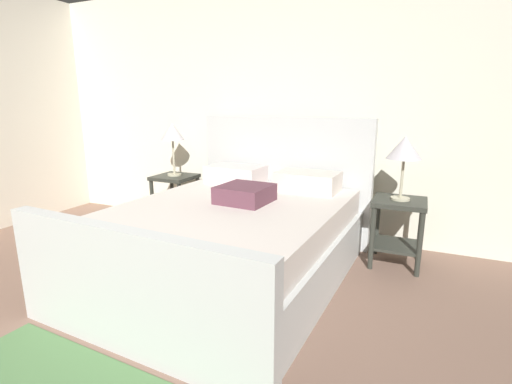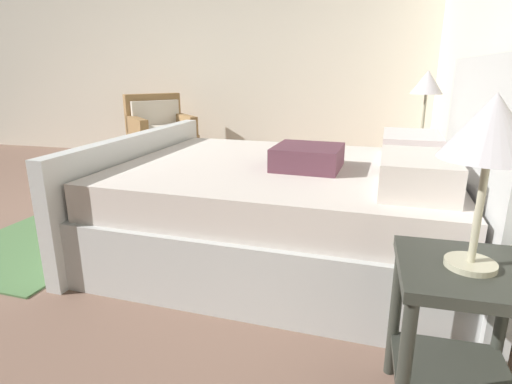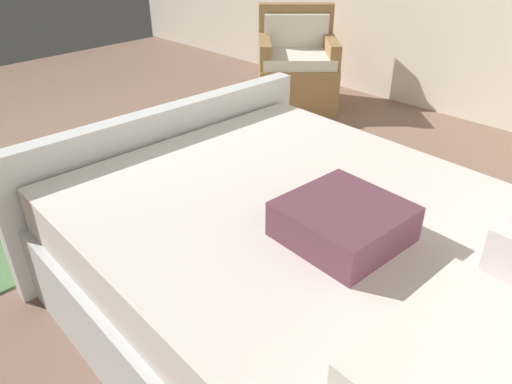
# 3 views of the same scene
# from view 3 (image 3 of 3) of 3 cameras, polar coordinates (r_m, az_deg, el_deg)

# --- Properties ---
(ground_plane) EXTENTS (5.84, 6.78, 0.02)m
(ground_plane) POSITION_cam_3_polar(r_m,az_deg,el_deg) (3.75, -18.31, 2.01)
(ground_plane) COLOR #806152
(bed) EXTENTS (1.95, 2.40, 1.28)m
(bed) POSITION_cam_3_polar(r_m,az_deg,el_deg) (2.07, 8.29, -9.56)
(bed) COLOR silver
(bed) RESTS_ON ground
(armchair) EXTENTS (1.03, 1.03, 0.90)m
(armchair) POSITION_cam_3_polar(r_m,az_deg,el_deg) (4.84, 4.77, 14.32)
(armchair) COLOR olive
(armchair) RESTS_ON ground
(area_rug) EXTENTS (1.89, 1.10, 0.01)m
(area_rug) POSITION_cam_3_polar(r_m,az_deg,el_deg) (3.40, -16.44, -0.33)
(area_rug) COLOR #517A48
(area_rug) RESTS_ON ground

